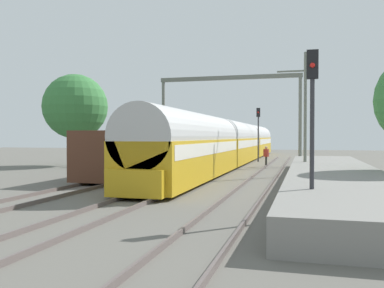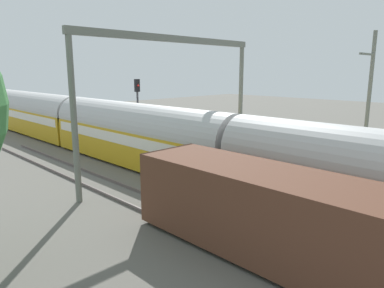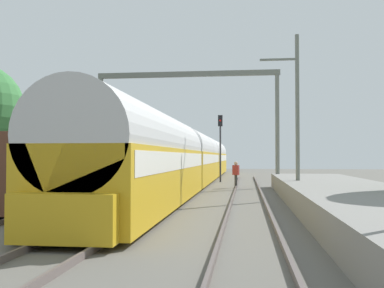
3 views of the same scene
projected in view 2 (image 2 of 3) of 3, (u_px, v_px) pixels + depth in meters
name	position (u px, v px, depth m)	size (l,w,h in m)	color
passenger_train	(137.00, 134.00, 22.93)	(2.93, 49.20, 3.82)	gold
freight_car	(314.00, 228.00, 10.42)	(2.80, 13.00, 2.70)	#563323
person_crossing	(223.00, 151.00, 22.31)	(0.46, 0.38, 1.73)	#353535
railway_signal_far	(138.00, 107.00, 25.61)	(0.36, 0.30, 5.41)	#2D2D33
catenary_gantry	(174.00, 77.00, 19.64)	(12.51, 0.28, 7.86)	slate
catenary_pole_east_mid	(368.00, 106.00, 18.77)	(1.90, 0.20, 8.00)	slate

